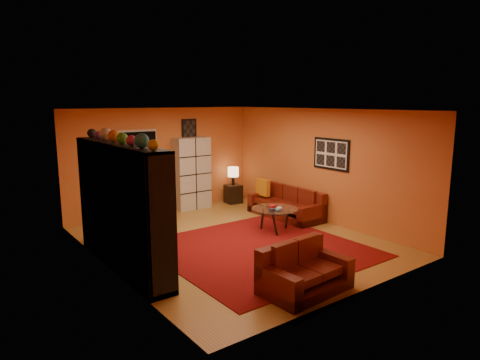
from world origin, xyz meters
TOP-DOWN VIEW (x-y plane):
  - floor at (0.00, 0.00)m, footprint 6.00×6.00m
  - ceiling at (0.00, 0.00)m, footprint 6.00×6.00m
  - wall_back at (0.00, 3.00)m, footprint 6.00×0.00m
  - wall_front at (0.00, -3.00)m, footprint 6.00×0.00m
  - wall_left at (-2.50, 0.00)m, footprint 0.00×6.00m
  - wall_right at (2.50, 0.00)m, footprint 0.00×6.00m
  - rug at (0.10, -0.70)m, footprint 3.60×3.60m
  - doorway at (-0.70, 2.96)m, footprint 0.95×0.10m
  - wall_art_right at (2.48, -0.30)m, footprint 0.03×1.00m
  - wall_art_back at (0.75, 2.98)m, footprint 0.42×0.03m
  - entertainment_unit at (-2.27, 0.00)m, footprint 0.45×3.00m
  - tv at (-2.23, -0.02)m, footprint 0.89×0.12m
  - sofa at (2.13, 0.71)m, footprint 0.80×1.95m
  - loveseat at (-0.50, -2.42)m, footprint 1.37×0.87m
  - throw_pillow at (1.95, 1.43)m, footprint 0.12×0.42m
  - coffee_table at (1.09, -0.01)m, footprint 1.00×1.00m
  - storage_cabinet at (0.71, 2.80)m, footprint 0.93×0.42m
  - bowl_chair at (-1.28, 2.41)m, footprint 0.67×0.67m
  - side_table at (1.90, 2.64)m, footprint 0.44×0.44m
  - table_lamp at (1.90, 2.64)m, footprint 0.29×0.29m

SIDE VIEW (x-z plane):
  - floor at x=0.00m, z-range 0.00..0.00m
  - rug at x=0.10m, z-range 0.00..0.01m
  - side_table at x=1.90m, z-range 0.00..0.50m
  - loveseat at x=-0.50m, z-range -0.14..0.71m
  - sofa at x=2.13m, z-range -0.14..0.71m
  - bowl_chair at x=-1.28m, z-range 0.02..0.57m
  - coffee_table at x=1.09m, z-range 0.21..0.71m
  - throw_pillow at x=1.95m, z-range 0.42..0.84m
  - table_lamp at x=1.90m, z-range 0.60..1.09m
  - storage_cabinet at x=0.71m, z-range 0.00..1.85m
  - tv at x=-2.23m, z-range 0.72..1.23m
  - doorway at x=-0.70m, z-range 0.00..2.04m
  - entertainment_unit at x=-2.27m, z-range 0.00..2.10m
  - wall_back at x=0.00m, z-range -1.70..4.30m
  - wall_front at x=0.00m, z-range -1.70..4.30m
  - wall_left at x=-2.50m, z-range -1.70..4.30m
  - wall_right at x=2.50m, z-range -1.70..4.30m
  - wall_art_right at x=2.48m, z-range 1.25..1.95m
  - wall_art_back at x=0.75m, z-range 1.79..2.31m
  - ceiling at x=0.00m, z-range 2.60..2.60m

